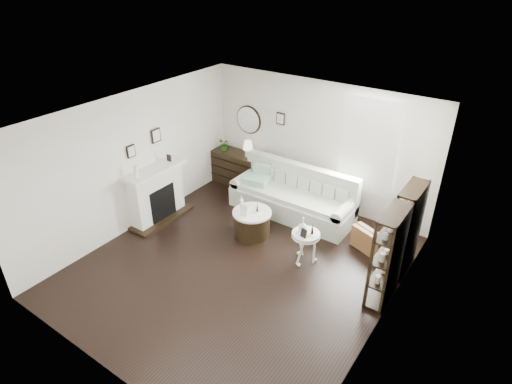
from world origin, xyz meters
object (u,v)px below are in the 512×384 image
Objects in this scene: drum_table at (252,223)px; pedestal_table at (306,235)px; dresser at (236,168)px; sofa at (293,198)px.

pedestal_table is at bearing -6.71° from drum_table.
drum_table is at bearing -45.04° from dresser.
dresser is at bearing 167.79° from sofa.
dresser is 2.21m from drum_table.
sofa reaches higher than pedestal_table.
sofa is at bearing -12.21° from dresser.
sofa is 4.33× the size of pedestal_table.
sofa is 1.84m from dresser.
dresser is at bearing 134.96° from drum_table.
dresser is 3.29m from pedestal_table.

